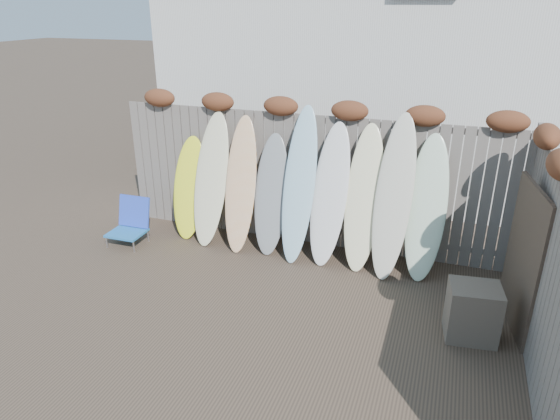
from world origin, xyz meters
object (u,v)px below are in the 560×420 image
(beach_chair, at_px, (131,222))
(wooden_crate, at_px, (472,312))
(lattice_panel, at_px, (523,259))
(surfboard_0, at_px, (189,188))

(beach_chair, xyz_separation_m, wooden_crate, (4.99, -0.79, -0.01))
(beach_chair, height_order, lattice_panel, lattice_panel)
(surfboard_0, bearing_deg, wooden_crate, -19.47)
(lattice_panel, distance_m, surfboard_0, 4.79)
(lattice_panel, bearing_deg, wooden_crate, -146.75)
(wooden_crate, xyz_separation_m, surfboard_0, (-4.24, 1.36, 0.47))
(beach_chair, distance_m, lattice_panel, 5.49)
(beach_chair, distance_m, surfboard_0, 1.05)
(beach_chair, xyz_separation_m, surfboard_0, (0.75, 0.57, 0.46))
(wooden_crate, relative_size, surfboard_0, 0.39)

